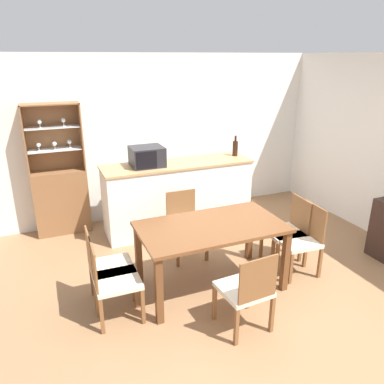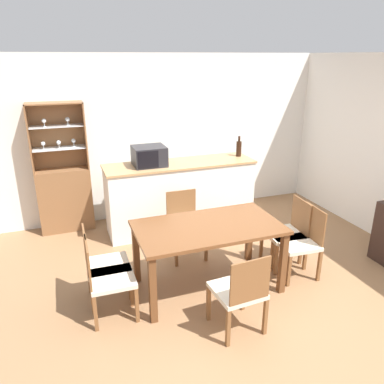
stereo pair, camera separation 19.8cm
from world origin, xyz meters
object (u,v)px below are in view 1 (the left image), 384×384
dining_chair_side_left_near (112,280)px  display_cabinet (61,193)px  microwave (147,156)px  dining_table (211,234)px  dining_chair_side_right_far (288,231)px  dining_chair_head_near (246,290)px  wine_bottle (235,148)px  dining_chair_side_left_far (107,267)px  dining_chair_head_far (185,225)px  dining_chair_side_right_near (301,240)px

dining_chair_side_left_near → display_cabinet: bearing=-171.5°
microwave → dining_table: bearing=-81.5°
dining_chair_side_left_near → dining_chair_side_right_far: bearing=97.8°
dining_chair_head_near → wine_bottle: wine_bottle is taller
dining_table → dining_chair_head_near: bearing=-89.8°
dining_chair_side_left_near → wine_bottle: bearing=128.9°
dining_chair_side_left_far → wine_bottle: (2.32, 1.53, 0.72)m
display_cabinet → wine_bottle: (2.61, -0.50, 0.56)m
dining_chair_side_left_near → dining_chair_head_far: (1.13, 0.91, 0.00)m
dining_table → dining_chair_head_near: dining_chair_head_near is taller
dining_table → dining_chair_head_near: (0.00, -0.78, -0.23)m
dining_chair_side_right_near → wine_bottle: 1.94m
dining_table → dining_chair_head_far: dining_chair_head_far is taller
dining_chair_side_left_near → dining_chair_head_far: 1.45m
dining_chair_head_far → wine_bottle: size_ratio=2.71×
dining_chair_head_far → dining_chair_side_right_far: size_ratio=1.00×
dining_chair_side_left_far → dining_chair_head_far: 1.30m
dining_chair_head_near → wine_bottle: (1.18, 2.44, 0.72)m
display_cabinet → dining_chair_head_near: 3.27m
dining_chair_side_right_near → dining_chair_side_left_near: 2.26m
dining_chair_side_right_near → wine_bottle: wine_bottle is taller
dining_chair_side_right_near → dining_chair_head_near: bearing=123.4°
dining_table → dining_chair_side_right_far: (1.13, 0.13, -0.23)m
dining_chair_side_right_near → dining_chair_side_right_far: size_ratio=1.00×
dining_table → dining_chair_side_left_far: 1.16m
dining_chair_head_far → wine_bottle: wine_bottle is taller
microwave → dining_chair_side_right_far: bearing=-47.5°
display_cabinet → microwave: 1.42m
dining_chair_side_left_near → dining_chair_side_right_far: size_ratio=1.00×
dining_chair_side_left_near → microwave: size_ratio=1.88×
dining_table → microwave: size_ratio=3.50×
dining_chair_side_right_far → microwave: (-1.37, 1.49, 0.74)m
dining_chair_side_right_near → dining_table: bearing=86.8°
dining_chair_side_left_far → dining_chair_head_far: (1.13, 0.65, 0.00)m
dining_chair_side_left_far → dining_table: bearing=84.1°
dining_chair_side_right_near → microwave: (-1.37, 1.76, 0.74)m
dining_chair_side_left_near → dining_chair_side_right_near: bearing=91.0°
dining_chair_side_right_near → display_cabinet: bearing=51.8°
display_cabinet → dining_chair_head_near: bearing=-64.1°
dining_chair_side_left_near → wine_bottle: 3.02m
display_cabinet → dining_table: size_ratio=1.20×
dining_table → microwave: microwave is taller
dining_chair_side_left_far → dining_chair_head_near: 1.46m
dining_chair_side_left_far → dining_chair_side_right_near: bearing=84.1°
dining_table → microwave: 1.72m
wine_bottle → display_cabinet: bearing=169.2°
dining_chair_side_left_far → dining_chair_side_left_near: (0.00, -0.27, 0.00)m
display_cabinet → dining_chair_head_near: (1.43, -2.94, -0.17)m
dining_table → dining_chair_head_far: bearing=90.0°
dining_chair_side_right_far → dining_chair_head_far: bearing=64.3°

